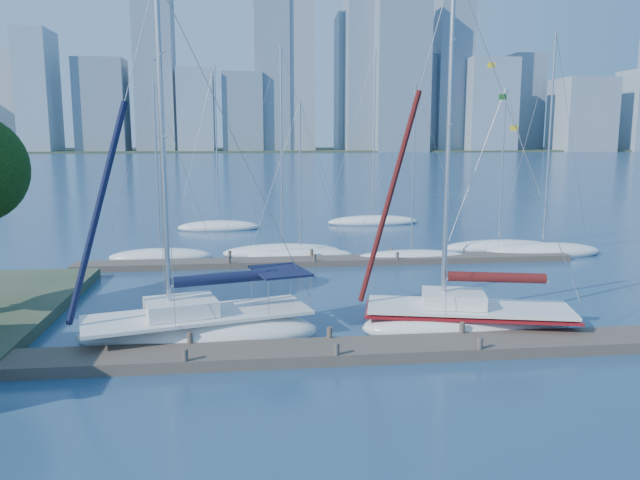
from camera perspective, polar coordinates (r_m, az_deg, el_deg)
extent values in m
plane|color=navy|center=(22.28, 1.18, -10.63)|extent=(700.00, 700.00, 0.00)
cube|color=#4D4438|center=(22.21, 1.18, -10.14)|extent=(26.00, 2.00, 0.40)
cube|color=#4D4438|center=(37.79, 0.87, -1.93)|extent=(30.00, 1.80, 0.36)
cube|color=#38472D|center=(340.82, -6.27, 8.15)|extent=(800.00, 100.00, 1.50)
ellipsoid|color=white|center=(24.31, -11.01, -8.41)|extent=(9.51, 5.23, 1.59)
cube|color=white|center=(24.09, -11.06, -6.73)|extent=(8.80, 4.82, 0.13)
cube|color=white|center=(23.89, -12.60, -6.00)|extent=(2.96, 2.52, 0.58)
cylinder|color=silver|center=(23.00, -14.16, 7.67)|extent=(0.19, 0.19, 11.97)
cylinder|color=silver|center=(24.00, -8.61, -3.72)|extent=(4.16, 1.22, 0.11)
cylinder|color=black|center=(23.98, -8.62, -3.47)|extent=(3.92, 1.44, 0.42)
cube|color=black|center=(24.52, -3.68, -2.84)|extent=(2.50, 2.93, 0.08)
ellipsoid|color=white|center=(25.72, 13.36, -7.52)|extent=(8.98, 4.71, 1.50)
cube|color=white|center=(25.52, 13.42, -6.02)|extent=(8.31, 4.35, 0.12)
cube|color=white|center=(25.37, 12.10, -5.25)|extent=(2.76, 2.33, 0.55)
cylinder|color=silver|center=(24.52, 11.66, 8.77)|extent=(0.18, 0.18, 12.87)
cylinder|color=silver|center=(25.39, 15.83, -3.52)|extent=(3.97, 1.04, 0.10)
cylinder|color=#460F0F|center=(25.37, 15.84, -3.30)|extent=(3.72, 1.26, 0.40)
cube|color=maroon|center=(25.57, 13.41, -6.39)|extent=(8.51, 4.50, 0.10)
ellipsoid|color=white|center=(40.24, -14.36, -1.50)|extent=(6.63, 3.36, 1.08)
cylinder|color=silver|center=(39.58, -14.70, 6.64)|extent=(0.12, 0.12, 9.86)
ellipsoid|color=white|center=(40.51, -3.44, -1.13)|extent=(7.94, 3.19, 1.12)
cylinder|color=silver|center=(39.82, -3.54, 8.66)|extent=(0.12, 0.12, 12.16)
ellipsoid|color=white|center=(39.46, -1.77, -1.45)|extent=(6.97, 4.18, 0.96)
cylinder|color=silver|center=(38.81, -1.81, 6.04)|extent=(0.10, 0.10, 8.91)
ellipsoid|color=white|center=(39.29, 8.33, -1.60)|extent=(7.21, 2.21, 0.96)
cylinder|color=silver|center=(38.62, 8.53, 6.66)|extent=(0.10, 0.10, 9.91)
ellipsoid|color=white|center=(44.13, 16.00, -0.64)|extent=(8.02, 3.64, 1.01)
cylinder|color=silver|center=(43.53, 16.34, 6.76)|extent=(0.11, 0.11, 9.91)
ellipsoid|color=white|center=(43.01, 19.70, -1.03)|extent=(8.15, 5.01, 1.21)
cylinder|color=silver|center=(42.36, 20.26, 8.81)|extent=(0.13, 0.13, 12.97)
ellipsoid|color=white|center=(52.26, -9.24, 1.16)|extent=(7.08, 4.45, 1.13)
cylinder|color=silver|center=(51.73, -9.45, 8.80)|extent=(0.12, 0.12, 12.25)
ellipsoid|color=white|center=(55.07, 4.87, 1.68)|extent=(8.16, 2.86, 1.14)
cylinder|color=silver|center=(54.56, 4.99, 9.76)|extent=(0.12, 0.12, 13.83)
cube|color=gray|center=(349.72, -26.85, 11.28)|extent=(13.33, 14.18, 49.37)
cube|color=gray|center=(319.43, -24.36, 12.22)|extent=(14.11, 23.42, 54.84)
cube|color=slate|center=(315.69, -19.31, 11.49)|extent=(22.51, 17.63, 43.04)
cube|color=gray|center=(333.45, -14.69, 11.62)|extent=(16.15, 17.61, 43.54)
cube|color=gray|center=(306.74, -11.23, 11.52)|extent=(16.56, 19.81, 38.88)
cube|color=slate|center=(307.60, -7.08, 11.47)|extent=(18.97, 16.86, 37.34)
cube|color=gray|center=(312.76, -2.30, 15.32)|extent=(18.02, 14.99, 78.95)
cube|color=gray|center=(331.04, 2.94, 14.08)|extent=(16.49, 17.46, 68.45)
cube|color=slate|center=(309.59, 7.39, 14.84)|extent=(25.01, 18.95, 73.85)
cube|color=gray|center=(329.62, 10.17, 12.14)|extent=(14.25, 17.11, 47.42)
cube|color=gray|center=(323.25, 15.18, 11.77)|extent=(23.38, 18.80, 44.65)
cube|color=slate|center=(363.11, 18.10, 11.83)|extent=(16.77, 17.52, 50.73)
cube|color=gray|center=(343.19, 22.82, 10.47)|extent=(25.77, 23.94, 35.69)
cube|color=gray|center=(359.13, 27.14, 10.43)|extent=(15.37, 21.38, 39.94)
cube|color=slate|center=(317.37, -14.99, 18.07)|extent=(17.73, 18.00, 113.36)
cube|color=slate|center=(312.95, -4.46, 15.89)|extent=(16.69, 18.00, 85.34)
cube|color=slate|center=(318.40, 3.99, 16.42)|extent=(17.66, 18.00, 92.33)
cube|color=slate|center=(329.47, 12.01, 15.85)|extent=(17.51, 18.00, 90.62)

